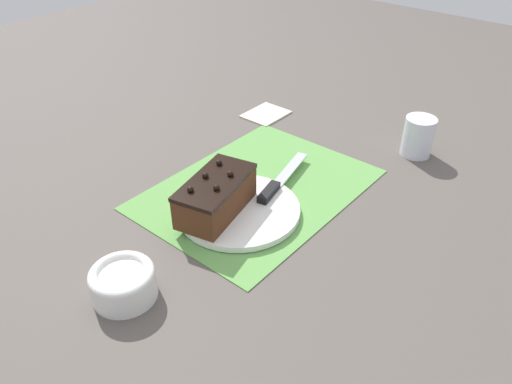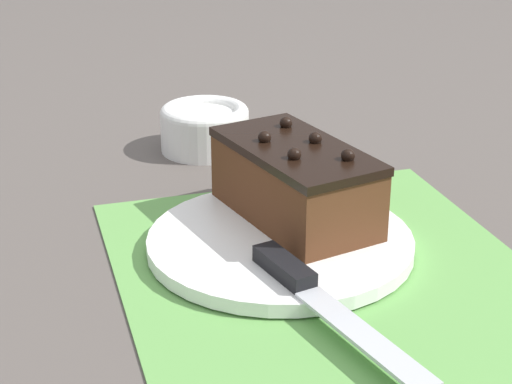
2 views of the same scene
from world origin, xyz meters
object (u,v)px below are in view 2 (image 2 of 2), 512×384
chocolate_cake (297,181)px  cake_plate (280,242)px  serving_knife (308,288)px  small_bowl (205,127)px

chocolate_cake → cake_plate: bearing=-37.4°
chocolate_cake → serving_knife: (0.14, -0.04, -0.03)m
cake_plate → serving_knife: 0.10m
serving_knife → small_bowl: bearing=-104.5°
small_bowl → chocolate_cake: bearing=7.0°
cake_plate → small_bowl: (-0.27, -0.00, 0.02)m
cake_plate → serving_knife: size_ratio=1.11×
serving_knife → small_bowl: small_bowl is taller
chocolate_cake → serving_knife: bearing=-15.3°
serving_knife → cake_plate: bearing=-109.3°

